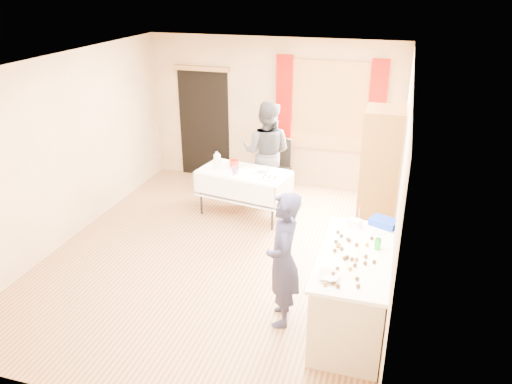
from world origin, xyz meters
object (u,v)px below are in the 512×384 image
(party_table, at_px, (244,189))
(woman, at_px, (267,152))
(chair, at_px, (276,176))
(counter, at_px, (353,291))
(girl, at_px, (283,260))
(cabinet, at_px, (379,181))

(party_table, height_order, woman, woman)
(party_table, bearing_deg, chair, 86.09)
(counter, relative_size, girl, 1.04)
(chair, bearing_deg, girl, -52.28)
(cabinet, bearing_deg, counter, -93.07)
(party_table, xyz_separation_m, girl, (1.22, -2.41, 0.32))
(girl, xyz_separation_m, woman, (-1.03, 3.07, 0.08))
(cabinet, height_order, counter, cabinet)
(cabinet, distance_m, girl, 2.15)
(counter, bearing_deg, girl, -172.24)
(cabinet, relative_size, chair, 2.08)
(counter, xyz_separation_m, woman, (-1.77, 2.97, 0.40))
(counter, height_order, girl, girl)
(chair, bearing_deg, party_table, -81.23)
(cabinet, relative_size, counter, 1.25)
(girl, bearing_deg, counter, 85.25)
(party_table, relative_size, chair, 1.58)
(counter, height_order, woman, woman)
(cabinet, xyz_separation_m, party_table, (-2.06, 0.45, -0.55))
(counter, xyz_separation_m, party_table, (-1.96, 2.31, -0.01))
(party_table, relative_size, girl, 0.98)
(cabinet, xyz_separation_m, woman, (-1.87, 1.10, -0.14))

